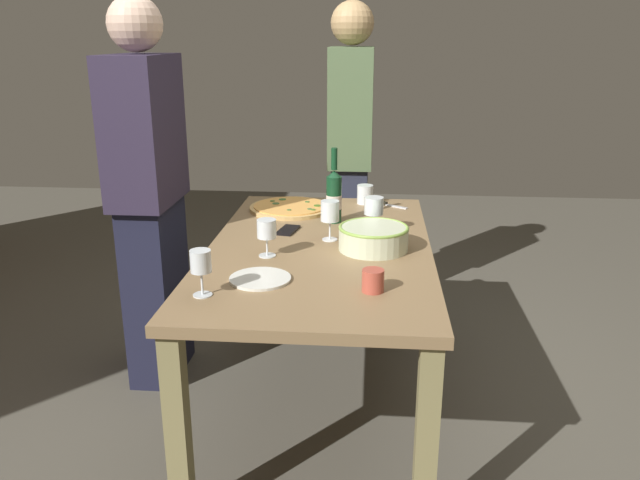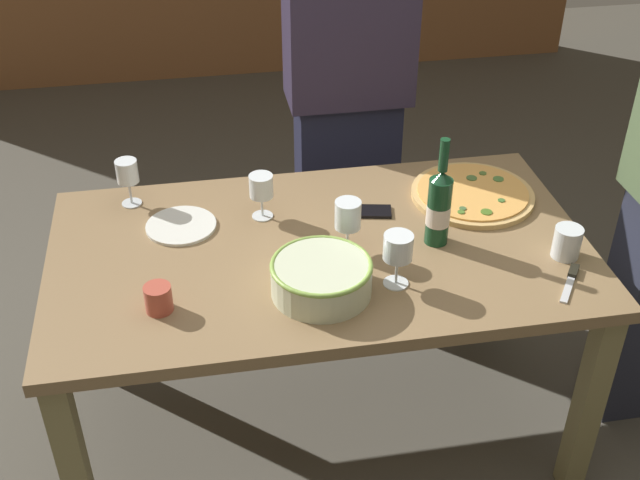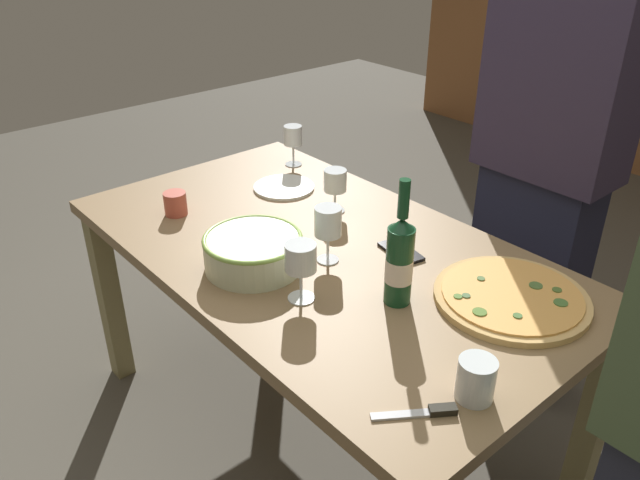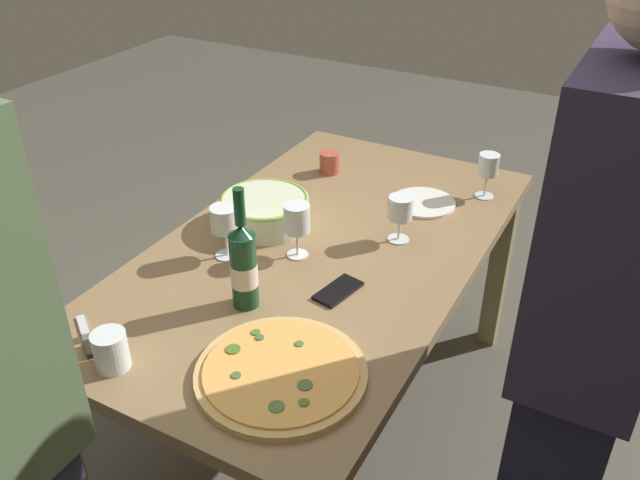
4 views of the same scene
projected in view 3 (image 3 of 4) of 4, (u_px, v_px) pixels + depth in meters
ground_plane at (320, 429)px, 2.26m from camera, size 8.00×8.00×0.00m
dining_table at (320, 273)px, 1.94m from camera, size 1.60×0.90×0.75m
pizza at (511, 297)px, 1.64m from camera, size 0.40×0.40×0.03m
serving_bowl at (253, 250)px, 1.77m from camera, size 0.28×0.28×0.10m
wine_bottle at (400, 260)px, 1.58m from camera, size 0.07×0.07×0.34m
wine_glass_near_pizza at (301, 260)px, 1.59m from camera, size 0.08×0.08×0.16m
wine_glass_by_bottle at (293, 138)px, 2.40m from camera, size 0.07×0.07×0.16m
wine_glass_far_left at (335, 182)px, 2.05m from camera, size 0.07×0.07×0.15m
wine_glass_far_right at (328, 224)px, 1.76m from camera, size 0.08×0.08×0.17m
cup_amber at (476, 379)px, 1.31m from camera, size 0.08×0.08×0.10m
cup_ceramic at (175, 203)px, 2.06m from camera, size 0.07×0.07×0.08m
side_plate at (284, 187)px, 2.26m from camera, size 0.22×0.22×0.01m
cell_phone at (401, 251)px, 1.86m from camera, size 0.15×0.10×0.01m
pizza_knife at (426, 412)px, 1.28m from camera, size 0.12×0.16×0.02m
person_host at (546, 165)px, 2.12m from camera, size 0.45×0.24×1.73m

